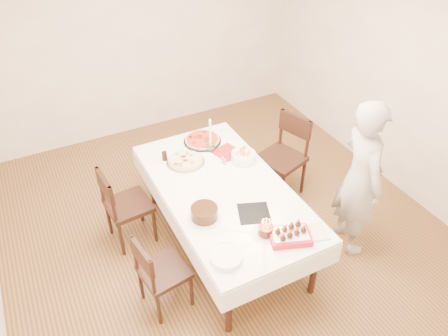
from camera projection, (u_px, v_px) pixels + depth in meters
name	position (u px, v px, depth m)	size (l,w,h in m)	color
floor	(225.00, 233.00, 4.76)	(5.00, 5.00, 0.00)	#522E1C
wall_back	(138.00, 37.00, 5.71)	(4.50, 0.04, 2.70)	white
wall_right	(408.00, 77.00, 4.76)	(0.04, 5.00, 2.70)	white
dining_table	(224.00, 216.00, 4.42)	(1.14, 2.14, 0.75)	white
chair_right_savory	(281.00, 159.00, 5.00)	(0.51, 0.51, 1.00)	black
chair_left_savory	(128.00, 205.00, 4.44)	(0.47, 0.47, 0.91)	black
chair_left_dessert	(164.00, 272.00, 3.81)	(0.43, 0.43, 0.83)	black
person	(360.00, 179.00, 4.16)	(0.61, 0.40, 1.68)	beige
pizza_white	(186.00, 161.00, 4.51)	(0.40, 0.40, 0.04)	beige
pizza_pepperoni	(202.00, 140.00, 4.82)	(0.41, 0.41, 0.04)	red
red_placemat	(227.00, 152.00, 4.67)	(0.26, 0.26, 0.01)	#B21E1E
pasta_bowl	(243.00, 156.00, 4.52)	(0.25, 0.25, 0.08)	white
taper_candle	(210.00, 135.00, 4.58)	(0.09, 0.09, 0.40)	white
shaker_pair	(225.00, 161.00, 4.48)	(0.07, 0.07, 0.08)	white
cola_glass	(165.00, 156.00, 4.53)	(0.05, 0.05, 0.10)	black
layer_cake	(204.00, 213.00, 3.83)	(0.30, 0.30, 0.12)	black
cake_board	(254.00, 213.00, 3.92)	(0.28, 0.28, 0.01)	black
birthday_cake	(266.00, 227.00, 3.66)	(0.13, 0.13, 0.14)	#36160E
strawberry_box	(290.00, 235.00, 3.64)	(0.34, 0.23, 0.08)	#B0142A
box_lid	(308.00, 233.00, 3.72)	(0.31, 0.21, 0.03)	beige
plate_stack	(226.00, 258.00, 3.47)	(0.26, 0.26, 0.05)	white
china_plate	(225.00, 252.00, 3.54)	(0.21, 0.21, 0.01)	white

